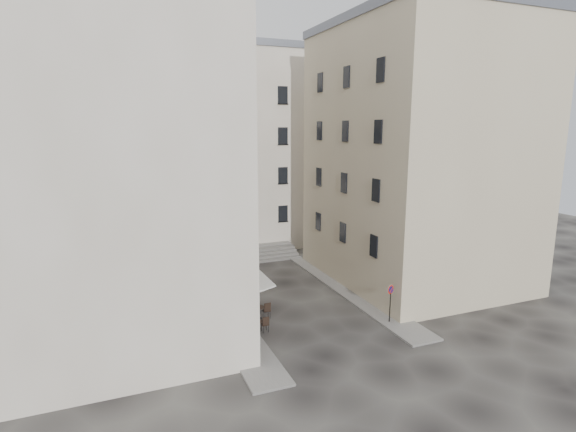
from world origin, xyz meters
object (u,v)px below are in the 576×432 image
pedestrian (244,295)px  bistro_table_a (257,325)px  bistro_table_b (258,311)px  no_parking_sign (391,296)px

pedestrian → bistro_table_a: bearing=65.4°
bistro_table_b → pedestrian: size_ratio=0.74×
pedestrian → bistro_table_b: bearing=80.8°
no_parking_sign → bistro_table_b: no_parking_sign is taller
no_parking_sign → pedestrian: no_parking_sign is taller
bistro_table_a → pedestrian: (0.33, 3.55, 0.48)m
bistro_table_a → no_parking_sign: bearing=-12.6°
bistro_table_a → bistro_table_b: size_ratio=0.93×
no_parking_sign → bistro_table_b: size_ratio=1.69×
no_parking_sign → pedestrian: size_ratio=1.25×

